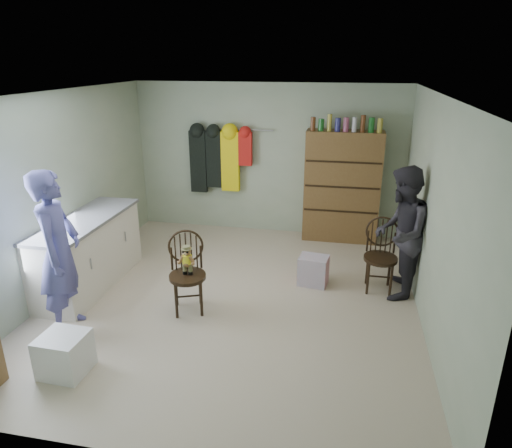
% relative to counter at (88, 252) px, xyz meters
% --- Properties ---
extents(ground_plane, '(5.00, 5.00, 0.00)m').
position_rel_counter_xyz_m(ground_plane, '(1.95, 0.00, -0.47)').
color(ground_plane, beige).
rests_on(ground_plane, ground).
extents(room_walls, '(5.00, 5.00, 5.00)m').
position_rel_counter_xyz_m(room_walls, '(1.95, 0.53, 1.11)').
color(room_walls, '#A5B194').
rests_on(room_walls, ground).
extents(counter, '(0.64, 1.86, 0.94)m').
position_rel_counter_xyz_m(counter, '(0.00, 0.00, 0.00)').
color(counter, silver).
rests_on(counter, ground).
extents(plastic_tub, '(0.44, 0.42, 0.40)m').
position_rel_counter_xyz_m(plastic_tub, '(0.70, -1.70, -0.27)').
color(plastic_tub, white).
rests_on(plastic_tub, ground).
extents(chair_front, '(0.56, 0.56, 0.98)m').
position_rel_counter_xyz_m(chair_front, '(1.48, -0.34, 0.08)').
color(chair_front, black).
rests_on(chair_front, ground).
extents(chair_far, '(0.43, 0.43, 0.96)m').
position_rel_counter_xyz_m(chair_far, '(3.75, 0.65, 0.04)').
color(chair_far, black).
rests_on(chair_far, ground).
extents(striped_bag, '(0.41, 0.34, 0.40)m').
position_rel_counter_xyz_m(striped_bag, '(2.90, 0.59, -0.27)').
color(striped_bag, '#E57279').
rests_on(striped_bag, ground).
extents(person_left, '(0.60, 0.76, 1.82)m').
position_rel_counter_xyz_m(person_left, '(0.29, -0.98, 0.44)').
color(person_left, '#56579F').
rests_on(person_left, ground).
extents(person_right, '(0.78, 0.92, 1.67)m').
position_rel_counter_xyz_m(person_right, '(3.95, 0.52, 0.37)').
color(person_right, '#2D2B33').
rests_on(person_right, ground).
extents(dresser, '(1.20, 0.39, 2.06)m').
position_rel_counter_xyz_m(dresser, '(3.20, 2.30, 0.44)').
color(dresser, brown).
rests_on(dresser, ground).
extents(coat_rack, '(1.42, 0.12, 1.09)m').
position_rel_counter_xyz_m(coat_rack, '(1.12, 2.38, 0.78)').
color(coat_rack, '#99999E').
rests_on(coat_rack, ground).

